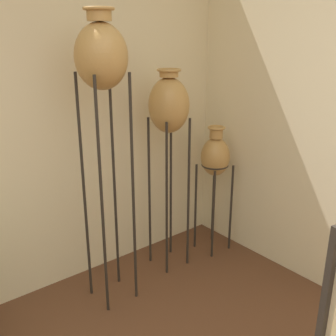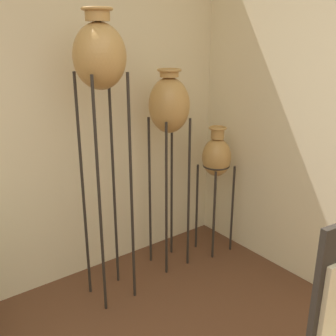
# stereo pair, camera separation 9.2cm
# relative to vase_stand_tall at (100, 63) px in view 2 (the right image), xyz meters

# --- Properties ---
(vase_stand_tall) EXTENTS (0.33, 0.33, 2.02)m
(vase_stand_tall) POSITION_rel_vase_stand_tall_xyz_m (0.00, 0.00, 0.00)
(vase_stand_tall) COLOR #28231E
(vase_stand_tall) RESTS_ON ground_plane
(vase_stand_medium) EXTENTS (0.31, 0.31, 1.63)m
(vase_stand_medium) POSITION_rel_vase_stand_tall_xyz_m (0.61, 0.09, -0.37)
(vase_stand_medium) COLOR #28231E
(vase_stand_medium) RESTS_ON ground_plane
(vase_stand_short) EXTENTS (0.25, 0.25, 1.14)m
(vase_stand_short) POSITION_rel_vase_stand_tall_xyz_m (1.07, 0.03, -0.84)
(vase_stand_short) COLOR #28231E
(vase_stand_short) RESTS_ON ground_plane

